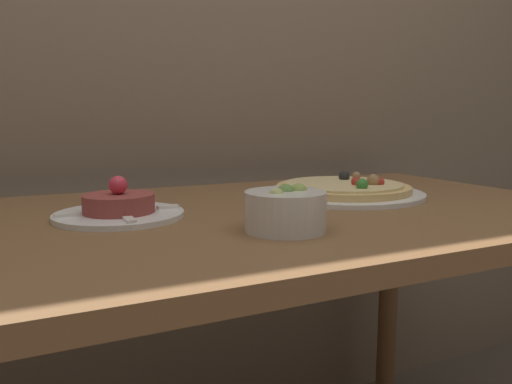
# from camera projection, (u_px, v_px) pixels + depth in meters

# --- Properties ---
(dining_table) EXTENTS (1.50, 0.79, 0.79)m
(dining_table) POSITION_uv_depth(u_px,v_px,m) (235.00, 262.00, 0.98)
(dining_table) COLOR brown
(dining_table) RESTS_ON ground_plane
(pizza_plate) EXTENTS (0.37, 0.37, 0.05)m
(pizza_plate) POSITION_uv_depth(u_px,v_px,m) (343.00, 190.00, 1.17)
(pizza_plate) COLOR white
(pizza_plate) RESTS_ON dining_table
(tartare_plate) EXTENTS (0.24, 0.24, 0.08)m
(tartare_plate) POSITION_uv_depth(u_px,v_px,m) (119.00, 208.00, 0.91)
(tartare_plate) COLOR white
(tartare_plate) RESTS_ON dining_table
(small_bowl) EXTENTS (0.13, 0.13, 0.08)m
(small_bowl) POSITION_uv_depth(u_px,v_px,m) (286.00, 210.00, 0.81)
(small_bowl) COLOR silver
(small_bowl) RESTS_ON dining_table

